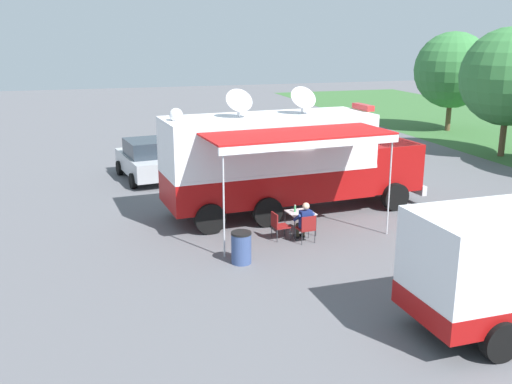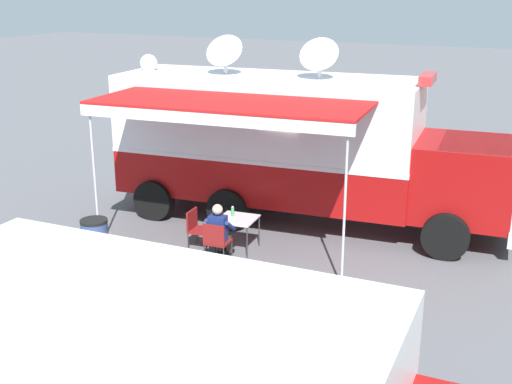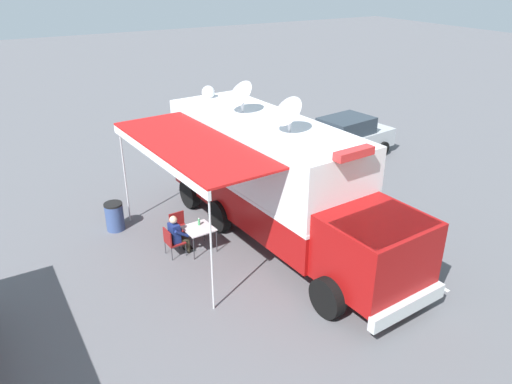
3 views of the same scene
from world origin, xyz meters
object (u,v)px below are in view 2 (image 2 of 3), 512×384
at_px(folding_chair_at_table, 216,239).
at_px(car_behind_truck, 249,123).
at_px(trash_bin, 95,240).
at_px(seated_responder, 220,230).
at_px(folding_table, 237,221).
at_px(water_bottle, 233,211).
at_px(folding_chair_beside_table, 197,226).
at_px(command_truck, 296,143).

distance_m(folding_chair_at_table, car_behind_truck, 10.15).
bearing_deg(trash_bin, seated_responder, 117.05).
bearing_deg(seated_responder, folding_chair_at_table, 4.75).
height_order(folding_table, car_behind_truck, car_behind_truck).
bearing_deg(trash_bin, car_behind_truck, -171.95).
relative_size(water_bottle, folding_chair_beside_table, 0.26).
distance_m(folding_table, trash_bin, 3.04).
bearing_deg(folding_chair_beside_table, water_bottle, 118.70).
bearing_deg(car_behind_truck, folding_chair_beside_table, 18.98).
relative_size(water_bottle, seated_responder, 0.18).
height_order(command_truck, car_behind_truck, command_truck).
relative_size(command_truck, folding_table, 11.19).
xyz_separation_m(folding_table, seated_responder, (0.61, -0.11, -0.02)).
height_order(command_truck, folding_chair_at_table, command_truck).
distance_m(command_truck, folding_table, 2.70).
distance_m(folding_table, water_bottle, 0.24).
height_order(command_truck, water_bottle, command_truck).
xyz_separation_m(folding_table, water_bottle, (-0.09, -0.16, 0.16)).
relative_size(folding_chair_at_table, seated_responder, 0.70).
distance_m(command_truck, car_behind_truck, 7.67).
bearing_deg(seated_responder, trash_bin, -62.95).
distance_m(command_truck, folding_chair_at_table, 3.50).
xyz_separation_m(water_bottle, trash_bin, (1.89, -2.28, -0.38)).
bearing_deg(folding_chair_beside_table, trash_bin, -46.39).
height_order(folding_table, seated_responder, seated_responder).
relative_size(folding_table, folding_chair_at_table, 0.99).
height_order(folding_table, folding_chair_beside_table, folding_chair_beside_table).
bearing_deg(trash_bin, command_truck, 145.62).
distance_m(folding_table, car_behind_truck, 9.45).
bearing_deg(water_bottle, seated_responder, 4.26).
bearing_deg(car_behind_truck, command_truck, 34.60).
bearing_deg(trash_bin, folding_table, 126.46).
xyz_separation_m(water_bottle, folding_chair_at_table, (0.89, 0.07, -0.32)).
xyz_separation_m(folding_chair_at_table, folding_chair_beside_table, (-0.51, -0.76, 0.00)).
bearing_deg(seated_responder, water_bottle, -175.74).
xyz_separation_m(folding_table, trash_bin, (1.80, -2.44, -0.22)).
bearing_deg(folding_chair_beside_table, car_behind_truck, -161.02).
distance_m(water_bottle, car_behind_truck, 9.30).
xyz_separation_m(folding_chair_at_table, trash_bin, (1.00, -2.34, -0.06)).
height_order(command_truck, folding_chair_beside_table, command_truck).
bearing_deg(folding_chair_at_table, trash_bin, -66.88).
distance_m(folding_chair_at_table, trash_bin, 2.55).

